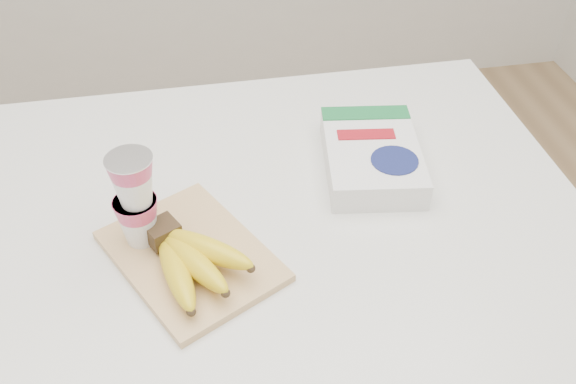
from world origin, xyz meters
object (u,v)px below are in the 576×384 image
object	(u,v)px
yogurt_stack	(135,198)
cereal_box	(372,156)
bananas	(190,259)
cutting_board	(191,256)

from	to	relation	value
yogurt_stack	cereal_box	world-z (taller)	yogurt_stack
bananas	yogurt_stack	bearing A→B (deg)	131.61
yogurt_stack	cutting_board	bearing A→B (deg)	-31.36
bananas	cutting_board	bearing A→B (deg)	88.09
cutting_board	yogurt_stack	distance (m)	0.13
bananas	cereal_box	size ratio (longest dim) A/B	0.75
yogurt_stack	cereal_box	bearing A→B (deg)	17.05
bananas	yogurt_stack	size ratio (longest dim) A/B	1.22
cutting_board	yogurt_stack	xyz separation A→B (m)	(-0.07, 0.04, 0.10)
yogurt_stack	cereal_box	xyz separation A→B (m)	(0.41, 0.13, -0.08)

